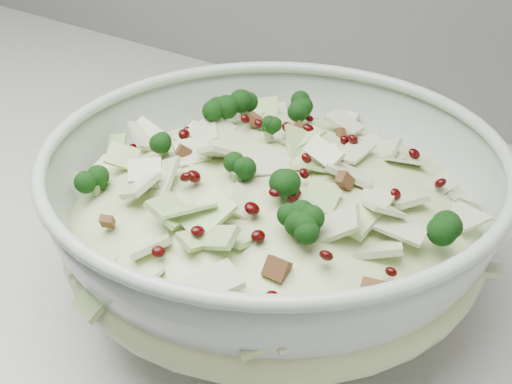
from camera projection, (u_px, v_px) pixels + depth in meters
mixing_bowl at (274, 223)px, 0.54m from camera, size 0.42×0.42×0.14m
salad at (274, 199)px, 0.53m from camera, size 0.44×0.44×0.14m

